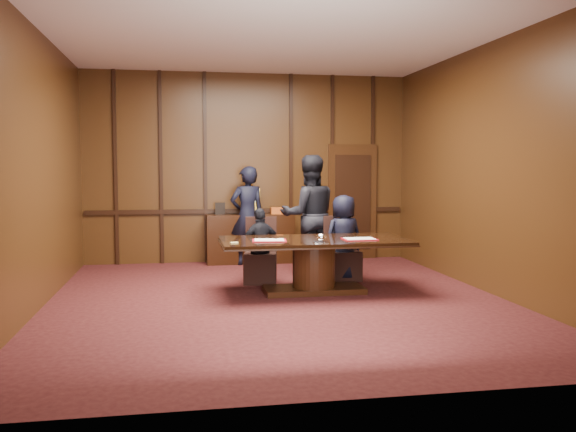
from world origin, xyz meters
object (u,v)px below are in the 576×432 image
(sideboard, at_px, (250,237))
(conference_table, at_px, (314,257))
(witness_left, at_px, (247,215))
(signatory_right, at_px, (344,238))
(witness_right, at_px, (309,215))
(signatory_left, at_px, (261,246))

(sideboard, relative_size, conference_table, 0.61)
(witness_left, bearing_deg, conference_table, 88.76)
(conference_table, distance_m, signatory_right, 1.04)
(signatory_right, height_order, witness_right, witness_right)
(sideboard, height_order, witness_right, witness_right)
(signatory_right, distance_m, witness_left, 2.28)
(conference_table, xyz_separation_m, witness_right, (0.23, 1.39, 0.47))
(signatory_left, height_order, witness_left, witness_left)
(sideboard, xyz_separation_m, witness_right, (0.80, -1.42, 0.50))
(sideboard, relative_size, signatory_left, 1.39)
(signatory_left, bearing_deg, witness_right, -163.22)
(conference_table, distance_m, witness_right, 1.49)
(sideboard, bearing_deg, signatory_left, -92.06)
(signatory_right, bearing_deg, sideboard, -74.17)
(signatory_left, bearing_deg, witness_left, -107.37)
(signatory_left, xyz_separation_m, witness_left, (0.00, 1.86, 0.32))
(signatory_right, xyz_separation_m, witness_left, (-1.30, 1.86, 0.22))
(signatory_right, bearing_deg, witness_right, -70.09)
(signatory_left, relative_size, signatory_right, 0.86)
(sideboard, relative_size, witness_left, 0.90)
(conference_table, bearing_deg, signatory_right, 50.91)
(conference_table, height_order, witness_left, witness_left)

